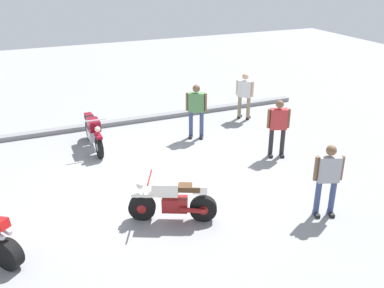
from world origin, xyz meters
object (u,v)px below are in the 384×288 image
(motorcycle_maroon_cruiser, at_px, (93,132))
(person_in_red_shirt, at_px, (278,125))
(motorcycle_cream_vintage, at_px, (173,201))
(person_in_white_shirt, at_px, (245,93))
(person_in_green_shirt, at_px, (196,108))
(person_in_gray_shirt, at_px, (328,176))

(motorcycle_maroon_cruiser, distance_m, person_in_red_shirt, 5.48)
(motorcycle_cream_vintage, xyz_separation_m, person_in_white_shirt, (4.64, 5.11, 0.47))
(motorcycle_maroon_cruiser, relative_size, person_in_red_shirt, 1.23)
(person_in_green_shirt, distance_m, person_in_white_shirt, 2.44)
(person_in_red_shirt, relative_size, person_in_green_shirt, 0.97)
(person_in_gray_shirt, height_order, person_in_green_shirt, person_in_green_shirt)
(person_in_gray_shirt, distance_m, person_in_green_shirt, 5.37)
(person_in_gray_shirt, relative_size, person_in_white_shirt, 1.02)
(person_in_green_shirt, bearing_deg, motorcycle_cream_vintage, -0.87)
(motorcycle_cream_vintage, distance_m, motorcycle_maroon_cruiser, 4.70)
(person_in_green_shirt, bearing_deg, motorcycle_maroon_cruiser, -69.15)
(person_in_red_shirt, relative_size, person_in_white_shirt, 1.02)
(motorcycle_cream_vintage, height_order, person_in_gray_shirt, person_in_gray_shirt)
(motorcycle_maroon_cruiser, bearing_deg, person_in_gray_shirt, 34.40)
(person_in_green_shirt, relative_size, person_in_white_shirt, 1.05)
(motorcycle_cream_vintage, bearing_deg, motorcycle_maroon_cruiser, -55.05)
(motorcycle_maroon_cruiser, distance_m, person_in_white_shirt, 5.49)
(motorcycle_maroon_cruiser, bearing_deg, person_in_red_shirt, 60.42)
(person_in_white_shirt, bearing_deg, person_in_red_shirt, -144.49)
(person_in_gray_shirt, xyz_separation_m, person_in_green_shirt, (-0.83, 5.30, 0.04))
(motorcycle_cream_vintage, distance_m, person_in_gray_shirt, 3.43)
(person_in_red_shirt, bearing_deg, motorcycle_cream_vintage, -41.84)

